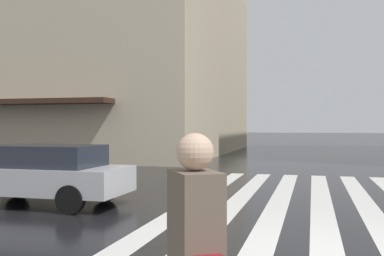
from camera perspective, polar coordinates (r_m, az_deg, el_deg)
name	(u,v)px	position (r m, az deg, el deg)	size (l,w,h in m)	color
ground_plane	(326,255)	(7.04, 16.60, -15.10)	(220.00, 220.00, 0.00)	black
zebra_crossing	(345,207)	(10.97, 18.77, -9.49)	(13.00, 7.50, 0.01)	silver
car_silver	(43,173)	(11.19, -18.38, -5.41)	(1.85, 4.10, 1.41)	#B7B7BC
pedestrian_approaching_kerb	(196,255)	(2.68, 0.57, -15.77)	(0.63, 0.50, 1.68)	#6B5B4C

